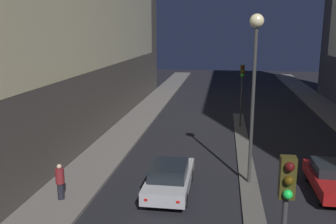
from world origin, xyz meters
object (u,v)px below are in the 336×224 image
object	(u,v)px
street_lamp	(255,59)
car_left_lane	(170,177)
traffic_light_mid	(242,82)
traffic_light_near	(285,213)
pedestrian_on_left_sidewalk	(60,181)
car_right_lane	(332,178)

from	to	relation	value
street_lamp	car_left_lane	world-z (taller)	street_lamp
traffic_light_mid	car_left_lane	xyz separation A→B (m)	(-3.67, -12.30, -2.79)
traffic_light_near	traffic_light_mid	size ratio (longest dim) A/B	1.00
traffic_light_mid	street_lamp	size ratio (longest dim) A/B	0.59
car_left_lane	traffic_light_near	bearing A→B (deg)	-66.10
pedestrian_on_left_sidewalk	street_lamp	bearing A→B (deg)	21.39
pedestrian_on_left_sidewalk	car_left_lane	bearing A→B (deg)	20.31
car_right_lane	pedestrian_on_left_sidewalk	world-z (taller)	pedestrian_on_left_sidewalk
car_right_lane	street_lamp	bearing A→B (deg)	173.53
pedestrian_on_left_sidewalk	car_right_lane	bearing A→B (deg)	13.24
traffic_light_near	car_left_lane	world-z (taller)	traffic_light_near
traffic_light_mid	car_right_lane	size ratio (longest dim) A/B	1.11
street_lamp	pedestrian_on_left_sidewalk	distance (m)	10.13
car_left_lane	pedestrian_on_left_sidewalk	world-z (taller)	pedestrian_on_left_sidewalk
street_lamp	car_left_lane	bearing A→B (deg)	-157.30
traffic_light_near	car_right_lane	world-z (taller)	traffic_light_near
traffic_light_mid	car_right_lane	distance (m)	12.11
traffic_light_near	car_right_lane	size ratio (longest dim) A/B	1.11
car_right_lane	car_left_lane	bearing A→B (deg)	-171.33
traffic_light_near	street_lamp	xyz separation A→B (m)	(0.00, 9.82, 2.51)
car_right_lane	pedestrian_on_left_sidewalk	size ratio (longest dim) A/B	2.66
traffic_light_mid	pedestrian_on_left_sidewalk	distance (m)	16.38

